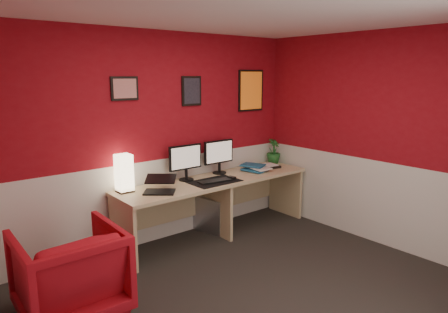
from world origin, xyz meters
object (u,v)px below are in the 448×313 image
at_px(shoji_lamp, 124,174).
at_px(potted_plant, 274,151).
at_px(laptop, 159,183).
at_px(monitor_right, 219,152).
at_px(armchair, 70,272).
at_px(zen_tray, 266,167).
at_px(desk, 216,207).
at_px(monitor_left, 186,157).
at_px(pc_tower, 211,214).

xyz_separation_m(shoji_lamp, potted_plant, (2.34, -0.00, -0.02)).
relative_size(laptop, monitor_right, 0.57).
distance_m(potted_plant, armchair, 3.37).
xyz_separation_m(laptop, zen_tray, (1.76, 0.12, -0.09)).
distance_m(desk, zen_tray, 0.99).
bearing_deg(monitor_left, shoji_lamp, 178.96).
distance_m(desk, potted_plant, 1.34).
relative_size(potted_plant, pc_tower, 0.79).
distance_m(shoji_lamp, pc_tower, 1.35).
bearing_deg(armchair, potted_plant, -165.64).
distance_m(zen_tray, armchair, 3.03).
bearing_deg(potted_plant, laptop, -172.59).
bearing_deg(monitor_right, armchair, -160.48).
bearing_deg(monitor_left, laptop, -153.98).
distance_m(laptop, potted_plant, 2.08).
xyz_separation_m(desk, shoji_lamp, (-1.13, 0.20, 0.56)).
bearing_deg(monitor_right, zen_tray, -12.50).
xyz_separation_m(laptop, potted_plant, (2.06, 0.27, 0.07)).
relative_size(monitor_left, armchair, 0.70).
height_order(shoji_lamp, laptop, shoji_lamp).
bearing_deg(desk, monitor_left, 150.63).
bearing_deg(laptop, zen_tray, 43.50).
relative_size(monitor_left, pc_tower, 1.29).
bearing_deg(shoji_lamp, monitor_right, 0.20).
bearing_deg(zen_tray, laptop, -176.04).
xyz_separation_m(monitor_left, monitor_right, (0.53, 0.02, 0.00)).
distance_m(laptop, monitor_left, 0.61).
xyz_separation_m(monitor_left, armchair, (-1.70, -0.77, -0.64)).
bearing_deg(monitor_right, laptop, -165.36).
bearing_deg(monitor_left, potted_plant, 0.39).
distance_m(desk, monitor_left, 0.75).
distance_m(laptop, monitor_right, 1.11).
bearing_deg(potted_plant, monitor_right, 179.49).
bearing_deg(zen_tray, shoji_lamp, 175.78).
relative_size(desk, armchair, 3.12).
xyz_separation_m(potted_plant, pc_tower, (-1.19, -0.05, -0.68)).
distance_m(laptop, armchair, 1.36).
height_order(monitor_right, pc_tower, monitor_right).
bearing_deg(zen_tray, monitor_left, 173.71).
relative_size(desk, laptop, 7.88).
height_order(monitor_left, pc_tower, monitor_left).
xyz_separation_m(monitor_left, pc_tower, (0.34, -0.04, -0.80)).
bearing_deg(shoji_lamp, monitor_left, -1.04).
relative_size(monitor_left, potted_plant, 1.63).
height_order(desk, zen_tray, zen_tray).
xyz_separation_m(monitor_right, zen_tray, (0.70, -0.16, -0.28)).
xyz_separation_m(shoji_lamp, monitor_left, (0.80, -0.01, 0.09)).
distance_m(monitor_left, pc_tower, 0.87).
xyz_separation_m(potted_plant, armchair, (-3.24, -0.78, -0.53)).
distance_m(laptop, pc_tower, 1.09).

